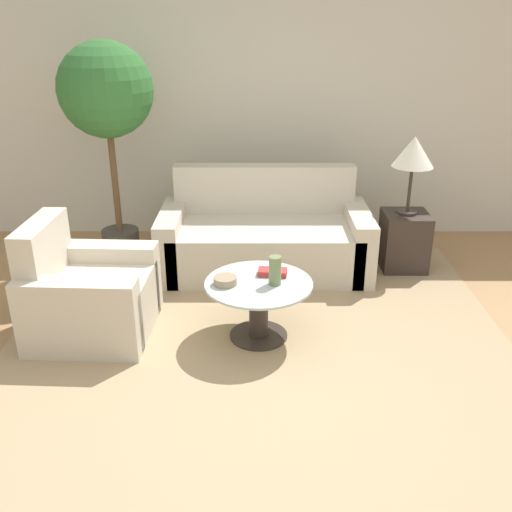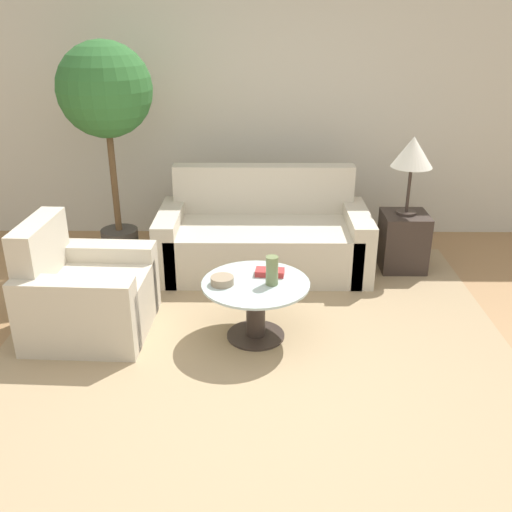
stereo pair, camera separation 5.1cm
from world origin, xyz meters
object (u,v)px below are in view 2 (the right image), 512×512
object	(u,v)px
sofa_main	(263,237)
armchair	(83,296)
vase	(272,271)
book_stack	(270,272)
coffee_table	(256,302)
potted_plant	(106,101)
table_lamp	(413,154)
bowl	(222,281)

from	to	relation	value
sofa_main	armchair	xyz separation A→B (m)	(-1.36, -1.20, -0.00)
vase	book_stack	distance (m)	0.18
sofa_main	vase	bearing A→B (deg)	-87.68
sofa_main	armchair	bearing A→B (deg)	-138.60
coffee_table	book_stack	distance (m)	0.24
vase	book_stack	size ratio (longest dim) A/B	0.96
armchair	potted_plant	bearing A→B (deg)	3.59
table_lamp	vase	size ratio (longest dim) A/B	3.31
armchair	table_lamp	distance (m)	3.02
coffee_table	armchair	bearing A→B (deg)	175.77
sofa_main	book_stack	xyz separation A→B (m)	(0.04, -1.17, 0.18)
potted_plant	vase	xyz separation A→B (m)	(1.43, -1.43, -0.96)
armchair	bowl	distance (m)	1.08
potted_plant	vase	world-z (taller)	potted_plant
sofa_main	armchair	world-z (taller)	sofa_main
vase	table_lamp	bearing A→B (deg)	45.85
coffee_table	potted_plant	distance (m)	2.28
sofa_main	potted_plant	size ratio (longest dim) A/B	0.94
coffee_table	table_lamp	distance (m)	2.02
vase	coffee_table	bearing A→B (deg)	166.60
coffee_table	vase	size ratio (longest dim) A/B	3.66
sofa_main	table_lamp	bearing A→B (deg)	-1.46
book_stack	vase	bearing A→B (deg)	-78.86
armchair	vase	world-z (taller)	armchair
coffee_table	bowl	world-z (taller)	bowl
armchair	vase	bearing A→B (deg)	-92.39
armchair	bowl	size ratio (longest dim) A/B	5.42
table_lamp	potted_plant	xyz separation A→B (m)	(-2.68, 0.14, 0.42)
table_lamp	vase	bearing A→B (deg)	-134.15
table_lamp	potted_plant	size ratio (longest dim) A/B	0.35
sofa_main	bowl	bearing A→B (deg)	-102.79
potted_plant	bowl	size ratio (longest dim) A/B	12.21
table_lamp	bowl	bearing A→B (deg)	-141.17
coffee_table	vase	xyz separation A→B (m)	(0.12, -0.03, 0.27)
table_lamp	vase	xyz separation A→B (m)	(-1.25, -1.29, -0.54)
potted_plant	bowl	distance (m)	2.07
armchair	table_lamp	size ratio (longest dim) A/B	1.28
armchair	book_stack	size ratio (longest dim) A/B	4.06
bowl	coffee_table	bearing A→B (deg)	7.35
potted_plant	bowl	world-z (taller)	potted_plant
table_lamp	bowl	size ratio (longest dim) A/B	4.25
potted_plant	book_stack	size ratio (longest dim) A/B	9.14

